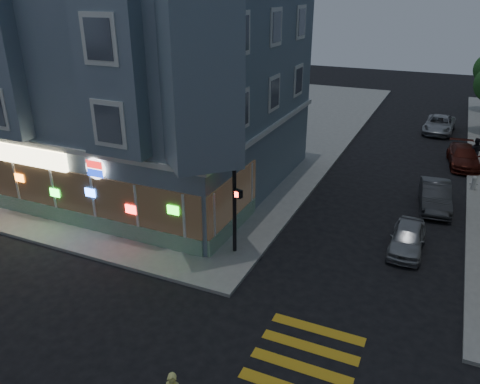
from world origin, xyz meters
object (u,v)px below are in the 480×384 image
Objects in this scene: fire_hydrant at (474,183)px; traffic_signal at (233,178)px; parked_car_c at (464,157)px; parked_car_a at (407,238)px; parked_car_d at (439,124)px; pedestrian_a at (475,151)px; parked_car_b at (435,196)px.

traffic_signal is at bearing -128.55° from fire_hydrant.
traffic_signal is (-8.87, -16.34, 3.00)m from parked_car_c.
parked_car_d is (0.21, 20.50, 0.05)m from parked_car_a.
pedestrian_a reaches higher than parked_car_d.
parked_car_c is (-0.61, -0.26, -0.39)m from pedestrian_a.
pedestrian_a is 0.42× the size of parked_car_b.
pedestrian_a reaches higher than parked_car_b.
parked_car_d is (-1.89, 7.71, 0.02)m from parked_car_c.
fire_hydrant is at bearing 104.45° from pedestrian_a.
parked_car_c is (1.29, 7.59, -0.04)m from parked_car_b.
parked_car_a is 0.81× the size of parked_car_c.
fire_hydrant is (2.70, 8.34, -0.03)m from parked_car_a.
traffic_signal is at bearing 74.80° from pedestrian_a.
parked_car_a is 12.97m from parked_car_c.
traffic_signal is (-6.98, -24.05, 2.98)m from parked_car_d.
parked_car_b is at bearing 65.13° from traffic_signal.
traffic_signal is at bearing -137.41° from parked_car_b.
fire_hydrant is (0.60, -4.46, -0.06)m from parked_car_c.
parked_car_d is 5.84× the size of fire_hydrant.
traffic_signal is (-9.47, -16.60, 2.61)m from pedestrian_a.
traffic_signal is (-6.77, -3.55, 3.03)m from parked_car_a.
fire_hydrant is (-0.01, -4.72, -0.45)m from pedestrian_a.
parked_car_b is 0.80× the size of traffic_signal.
parked_car_b is 3.66m from fire_hydrant.
parked_car_c is 0.85× the size of traffic_signal.
parked_car_c is 4.50m from fire_hydrant.
parked_car_a is 0.86× the size of parked_car_b.
traffic_signal is at bearing -103.00° from parked_car_d.
fire_hydrant is at bearing -89.25° from parked_car_c.
parked_car_b is 5.09× the size of fire_hydrant.
pedestrian_a reaches higher than parked_car_c.
traffic_signal is (-7.58, -8.75, 2.95)m from parked_car_b.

